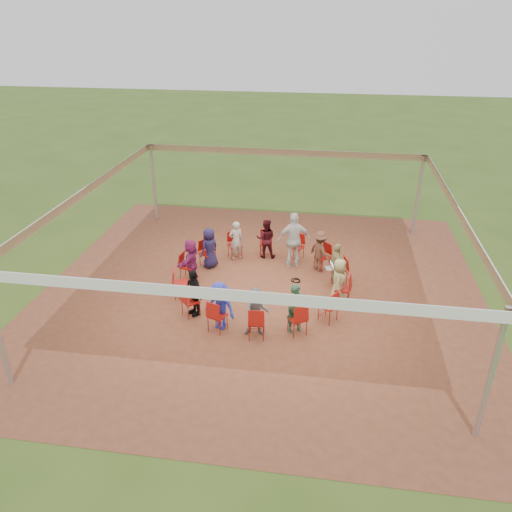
# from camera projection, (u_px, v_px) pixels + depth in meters

# --- Properties ---
(ground) EXTENTS (80.00, 80.00, 0.00)m
(ground) POSITION_uv_depth(u_px,v_px,m) (262.00, 290.00, 15.01)
(ground) COLOR #375219
(ground) RESTS_ON ground
(dirt_patch) EXTENTS (13.00, 13.00, 0.00)m
(dirt_patch) POSITION_uv_depth(u_px,v_px,m) (262.00, 290.00, 15.01)
(dirt_patch) COLOR brown
(dirt_patch) RESTS_ON ground
(tent) EXTENTS (10.33, 10.33, 3.00)m
(tent) POSITION_uv_depth(u_px,v_px,m) (262.00, 217.00, 13.96)
(tent) COLOR #B2B2B7
(tent) RESTS_ON ground
(chair_0) EXTENTS (0.55, 0.53, 0.90)m
(chair_0) POSITION_uv_depth(u_px,v_px,m) (339.00, 271.00, 15.14)
(chair_0) COLOR #9E120C
(chair_0) RESTS_ON ground
(chair_1) EXTENTS (0.61, 0.61, 0.90)m
(chair_1) POSITION_uv_depth(u_px,v_px,m) (323.00, 257.00, 16.03)
(chair_1) COLOR #9E120C
(chair_1) RESTS_ON ground
(chair_2) EXTENTS (0.55, 0.56, 0.90)m
(chair_2) POSITION_uv_depth(u_px,v_px,m) (297.00, 247.00, 16.67)
(chair_2) COLOR #9E120C
(chair_2) RESTS_ON ground
(chair_3) EXTENTS (0.46, 0.47, 0.90)m
(chair_3) POSITION_uv_depth(u_px,v_px,m) (266.00, 243.00, 16.95)
(chair_3) COLOR #9E120C
(chair_3) RESTS_ON ground
(chair_4) EXTENTS (0.59, 0.59, 0.90)m
(chair_4) POSITION_uv_depth(u_px,v_px,m) (235.00, 245.00, 16.80)
(chair_4) COLOR #9E120C
(chair_4) RESTS_ON ground
(chair_5) EXTENTS (0.60, 0.59, 0.90)m
(chair_5) POSITION_uv_depth(u_px,v_px,m) (207.00, 253.00, 16.25)
(chair_5) COLOR #9E120C
(chair_5) RESTS_ON ground
(chair_6) EXTENTS (0.49, 0.48, 0.90)m
(chair_6) POSITION_uv_depth(u_px,v_px,m) (188.00, 266.00, 15.43)
(chair_6) COLOR #9E120C
(chair_6) RESTS_ON ground
(chair_7) EXTENTS (0.55, 0.53, 0.90)m
(chair_7) POSITION_uv_depth(u_px,v_px,m) (181.00, 283.00, 14.47)
(chair_7) COLOR #9E120C
(chair_7) RESTS_ON ground
(chair_8) EXTENTS (0.61, 0.61, 0.90)m
(chair_8) POSITION_uv_depth(u_px,v_px,m) (191.00, 301.00, 13.59)
(chair_8) COLOR #9E120C
(chair_8) RESTS_ON ground
(chair_9) EXTENTS (0.55, 0.56, 0.90)m
(chair_9) POSITION_uv_depth(u_px,v_px,m) (217.00, 316.00, 12.95)
(chair_9) COLOR #9E120C
(chair_9) RESTS_ON ground
(chair_10) EXTENTS (0.46, 0.47, 0.90)m
(chair_10) POSITION_uv_depth(u_px,v_px,m) (257.00, 322.00, 12.67)
(chair_10) COLOR #9E120C
(chair_10) RESTS_ON ground
(chair_11) EXTENTS (0.59, 0.59, 0.90)m
(chair_11) POSITION_uv_depth(u_px,v_px,m) (297.00, 319.00, 12.82)
(chair_11) COLOR #9E120C
(chair_11) RESTS_ON ground
(chair_12) EXTENTS (0.60, 0.59, 0.90)m
(chair_12) POSITION_uv_depth(u_px,v_px,m) (328.00, 306.00, 13.36)
(chair_12) COLOR #9E120C
(chair_12) RESTS_ON ground
(chair_13) EXTENTS (0.49, 0.48, 0.90)m
(chair_13) POSITION_uv_depth(u_px,v_px,m) (343.00, 289.00, 14.19)
(chair_13) COLOR #9E120C
(chair_13) RESTS_ON ground
(person_seated_0) EXTENTS (0.63, 0.88, 1.36)m
(person_seated_0) POSITION_uv_depth(u_px,v_px,m) (336.00, 265.00, 15.02)
(person_seated_0) COLOR tan
(person_seated_0) RESTS_ON ground
(person_seated_1) EXTENTS (0.92, 0.94, 1.36)m
(person_seated_1) POSITION_uv_depth(u_px,v_px,m) (320.00, 251.00, 15.86)
(person_seated_1) COLOR brown
(person_seated_1) RESTS_ON ground
(person_seated_2) EXTENTS (0.69, 0.44, 1.36)m
(person_seated_2) POSITION_uv_depth(u_px,v_px,m) (266.00, 239.00, 16.73)
(person_seated_2) COLOR #3A0C13
(person_seated_2) RESTS_ON ground
(person_seated_3) EXTENTS (0.59, 0.53, 1.36)m
(person_seated_3) POSITION_uv_depth(u_px,v_px,m) (236.00, 240.00, 16.59)
(person_seated_3) COLOR #A49D92
(person_seated_3) RESTS_ON ground
(person_seated_4) EXTENTS (0.68, 0.76, 1.36)m
(person_seated_4) POSITION_uv_depth(u_px,v_px,m) (210.00, 248.00, 16.08)
(person_seated_4) COLOR #1C173A
(person_seated_4) RESTS_ON ground
(person_seated_5) EXTENTS (0.64, 1.31, 1.36)m
(person_seated_5) POSITION_uv_depth(u_px,v_px,m) (191.00, 260.00, 15.29)
(person_seated_5) COLOR #821F5E
(person_seated_5) RESTS_ON ground
(person_seated_6) EXTENTS (0.84, 0.86, 1.36)m
(person_seated_6) POSITION_uv_depth(u_px,v_px,m) (194.00, 292.00, 13.55)
(person_seated_6) COLOR black
(person_seated_6) RESTS_ON ground
(person_seated_7) EXTENTS (0.97, 0.72, 1.36)m
(person_seated_7) POSITION_uv_depth(u_px,v_px,m) (220.00, 306.00, 12.94)
(person_seated_7) COLOR #222BA5
(person_seated_7) RESTS_ON ground
(person_seated_8) EXTENTS (0.69, 0.44, 1.36)m
(person_seated_8) POSITION_uv_depth(u_px,v_px,m) (257.00, 312.00, 12.67)
(person_seated_8) COLOR gray
(person_seated_8) RESTS_ON ground
(person_seated_9) EXTENTS (0.59, 0.53, 1.36)m
(person_seated_9) POSITION_uv_depth(u_px,v_px,m) (296.00, 309.00, 12.82)
(person_seated_9) COLOR #224931
(person_seated_9) RESTS_ON ground
(person_seated_10) EXTENTS (0.46, 0.71, 1.36)m
(person_seated_10) POSITION_uv_depth(u_px,v_px,m) (339.00, 281.00, 14.12)
(person_seated_10) COLOR tan
(person_seated_10) RESTS_ON ground
(standing_person) EXTENTS (1.20, 0.83, 1.87)m
(standing_person) POSITION_uv_depth(u_px,v_px,m) (294.00, 240.00, 16.00)
(standing_person) COLOR silver
(standing_person) RESTS_ON ground
(cable_coil) EXTENTS (0.33, 0.33, 0.03)m
(cable_coil) POSITION_uv_depth(u_px,v_px,m) (296.00, 281.00, 15.50)
(cable_coil) COLOR black
(cable_coil) RESTS_ON ground
(laptop) EXTENTS (0.31, 0.35, 0.20)m
(laptop) POSITION_uv_depth(u_px,v_px,m) (331.00, 266.00, 15.02)
(laptop) COLOR #B7B7BC
(laptop) RESTS_ON ground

